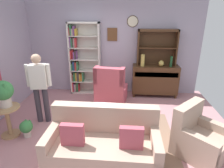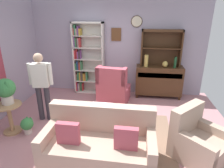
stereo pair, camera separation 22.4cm
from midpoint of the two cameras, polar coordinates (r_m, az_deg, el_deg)
The scene contains 18 objects.
ground_plane at distance 4.29m, azimuth -3.11°, elevation -13.02°, with size 5.40×4.60×0.02m, color #B27A7F.
wall_back at distance 5.77m, azimuth -0.62°, elevation 11.05°, with size 5.00×0.09×2.80m.
area_rug at distance 4.02m, azimuth -0.74°, elevation -15.35°, with size 2.32×2.01×0.01m, color #846651.
bookshelf at distance 5.82m, azimuth -9.86°, elevation 6.96°, with size 0.90×0.30×2.10m.
sideboard at distance 5.76m, azimuth 11.45°, elevation 1.39°, with size 1.30×0.45×0.92m.
sideboard_hutch at distance 5.62m, azimuth 12.09°, elevation 11.93°, with size 1.10×0.26×1.00m.
vase_tall at distance 5.48m, azimuth 7.89°, elevation 6.93°, with size 0.11×0.11×0.33m, color tan.
vase_round at distance 5.57m, azimuth 13.22°, elevation 5.94°, with size 0.15×0.15×0.17m, color tan.
bottle_wine at distance 5.58m, azimuth 15.96°, elevation 6.41°, with size 0.07×0.07×0.30m, color #194223.
couch_floral at distance 3.34m, azimuth -4.58°, elevation -17.40°, with size 1.81×0.87×0.90m.
armchair_floral at distance 3.76m, azimuth 22.70°, elevation -14.79°, with size 1.08×1.08×0.88m.
wingback_chair at distance 5.23m, azimuth -1.59°, elevation -1.66°, with size 0.88×0.90×1.05m.
plant_stand at distance 4.44m, azimuth -29.74°, elevation -8.79°, with size 0.52×0.52×0.63m.
potted_plant_large at distance 4.25m, azimuth -30.76°, elevation -2.07°, with size 0.38×0.38×0.53m.
potted_plant_small at distance 4.34m, azimuth -25.34°, elevation -11.55°, with size 0.25×0.25×0.35m.
person_reading at distance 4.46m, azimuth -21.99°, elevation -0.04°, with size 0.53×0.25×1.56m.
coffee_table at distance 3.97m, azimuth 0.79°, elevation -9.87°, with size 0.80×0.50×0.42m.
book_stack at distance 3.94m, azimuth 1.05°, elevation -8.37°, with size 0.21×0.16×0.07m.
Camera 1 is at (0.39, -3.55, 2.37)m, focal length 30.97 mm.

